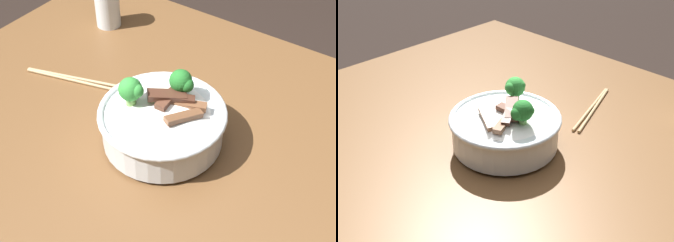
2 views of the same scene
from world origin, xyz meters
TOP-DOWN VIEW (x-y plane):
  - dining_table at (0.00, 0.00)m, footprint 1.19×1.08m
  - rice_bowl at (-0.02, 0.09)m, footprint 0.24×0.24m
  - chopsticks_pair at (-0.29, 0.13)m, footprint 0.23×0.08m

SIDE VIEW (x-z plane):
  - dining_table at x=0.00m, z-range 0.29..1.09m
  - chopsticks_pair at x=-0.29m, z-range 0.80..0.81m
  - rice_bowl at x=-0.02m, z-range 0.78..0.92m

